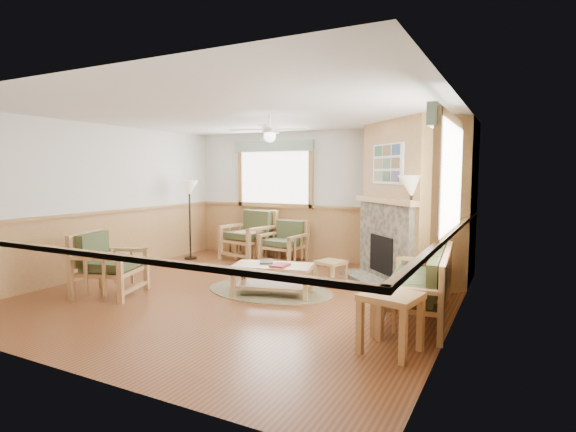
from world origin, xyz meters
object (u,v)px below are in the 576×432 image
at_px(floor_lamp_right, 410,234).
at_px(armchair_left, 110,264).
at_px(armchair_back_left, 248,235).
at_px(sofa, 416,284).
at_px(floor_lamp_left, 190,220).
at_px(footstool, 331,272).
at_px(end_table_chairs, 250,245).
at_px(end_table_sofa, 391,323).
at_px(coffee_table, 273,280).
at_px(armchair_back_right, 284,242).

bearing_deg(floor_lamp_right, armchair_left, -151.06).
bearing_deg(floor_lamp_right, armchair_back_left, 161.66).
height_order(sofa, floor_lamp_left, floor_lamp_left).
bearing_deg(floor_lamp_left, sofa, -19.19).
relative_size(footstool, floor_lamp_left, 0.25).
bearing_deg(end_table_chairs, armchair_left, -95.52).
bearing_deg(end_table_chairs, floor_lamp_right, -18.36).
bearing_deg(footstool, sofa, -36.21).
bearing_deg(floor_lamp_left, armchair_back_left, 28.90).
xyz_separation_m(end_table_sofa, floor_lamp_right, (-0.33, 2.41, 0.60)).
height_order(coffee_table, footstool, coffee_table).
height_order(armchair_back_right, end_table_chairs, armchair_back_right).
xyz_separation_m(armchair_back_right, floor_lamp_right, (2.79, -1.16, 0.48)).
relative_size(armchair_back_right, coffee_table, 0.73).
relative_size(coffee_table, end_table_sofa, 1.90).
distance_m(armchair_back_left, armchair_back_right, 0.90).
height_order(footstool, floor_lamp_right, floor_lamp_right).
bearing_deg(floor_lamp_left, coffee_table, -29.79).
bearing_deg(armchair_back_right, coffee_table, -60.81).
height_order(armchair_back_right, footstool, armchair_back_right).
height_order(armchair_back_left, armchair_left, armchair_back_left).
bearing_deg(sofa, end_table_sofa, -5.10).
relative_size(armchair_left, end_table_sofa, 1.53).
bearing_deg(armchair_left, coffee_table, -80.74).
xyz_separation_m(sofa, armchair_back_right, (-3.12, 2.31, -0.01)).
height_order(end_table_sofa, floor_lamp_left, floor_lamp_left).
xyz_separation_m(armchair_back_right, footstool, (1.47, -1.11, -0.24)).
bearing_deg(end_table_chairs, footstool, -26.35).
xyz_separation_m(armchair_left, footstool, (2.65, 2.25, -0.29)).
bearing_deg(armchair_back_right, end_table_chairs, -177.86).
relative_size(end_table_sofa, floor_lamp_right, 0.34).
relative_size(armchair_left, coffee_table, 0.81).
height_order(armchair_left, floor_lamp_right, floor_lamp_right).
height_order(end_table_chairs, floor_lamp_left, floor_lamp_left).
relative_size(armchair_left, end_table_chairs, 1.60).
bearing_deg(end_table_chairs, end_table_sofa, -42.30).
height_order(sofa, footstool, sofa).
bearing_deg(end_table_sofa, footstool, 123.80).
distance_m(sofa, footstool, 2.06).
bearing_deg(end_table_chairs, sofa, -30.70).
height_order(armchair_left, end_table_sofa, armchair_left).
distance_m(end_table_chairs, floor_lamp_right, 3.88).
bearing_deg(end_table_chairs, armchair_back_right, -2.97).
relative_size(armchair_left, footstool, 2.23).
relative_size(floor_lamp_left, floor_lamp_right, 0.93).
height_order(armchair_back_right, floor_lamp_right, floor_lamp_right).
relative_size(armchair_back_right, armchair_left, 0.90).
xyz_separation_m(armchair_left, floor_lamp_right, (3.97, 2.19, 0.43)).
height_order(end_table_sofa, footstool, end_table_sofa).
bearing_deg(end_table_sofa, coffee_table, 147.99).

